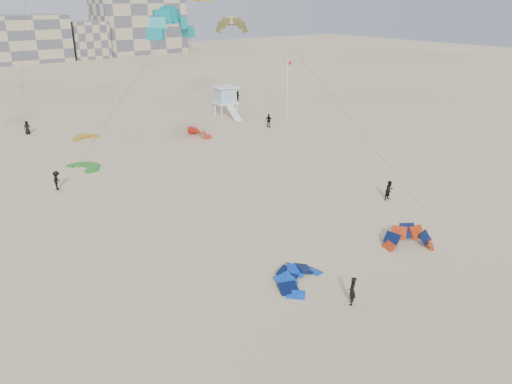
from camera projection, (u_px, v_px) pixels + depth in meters
ground at (309, 281)px, 30.77m from camera, size 320.00×320.00×0.00m
kite_ground_blue at (299, 282)px, 30.72m from camera, size 5.25×5.35×2.32m
kite_ground_orange at (408, 246)px, 35.06m from camera, size 4.87×4.86×3.56m
kite_ground_green at (85, 168)px, 51.19m from camera, size 4.72×4.57×0.64m
kite_ground_red_far at (199, 136)px, 62.74m from camera, size 4.33×4.28×3.85m
kite_ground_yellow at (86, 138)px, 61.88m from camera, size 3.50×3.67×1.27m
kitesurfer_main at (352, 291)px, 28.18m from camera, size 0.74×0.72×1.72m
kitesurfer_b at (389, 190)px, 42.83m from camera, size 0.84×0.66×1.73m
kitesurfer_c at (57, 181)px, 45.07m from camera, size 1.17×1.32×1.77m
kitesurfer_d at (269, 121)px, 66.78m from camera, size 0.89×1.15×1.82m
kitesurfer_e at (27, 128)px, 63.45m from camera, size 0.91×0.66×1.72m
kitesurfer_f at (238, 96)px, 84.31m from camera, size 0.74×1.56×1.61m
kite_fly_teal_a at (171, 27)px, 37.24m from camera, size 12.15×6.88×14.80m
kite_fly_olive at (232, 27)px, 63.38m from camera, size 6.65×7.60×13.39m
lifeguard_tower_near at (226, 102)px, 72.50m from camera, size 3.54×6.25×4.39m
flagpole at (287, 89)px, 68.99m from camera, size 0.69×0.11×8.51m
condo_mid at (2, 39)px, 130.89m from camera, size 32.00×16.00×12.00m
condo_east at (139, 26)px, 154.06m from camera, size 26.00×14.00×16.00m
condo_fill_right at (87, 40)px, 142.09m from camera, size 10.00×10.00×10.00m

